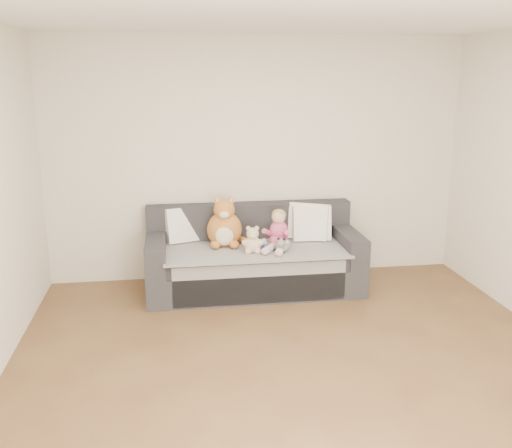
{
  "coord_description": "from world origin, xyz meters",
  "views": [
    {
      "loc": [
        -0.91,
        -3.55,
        2.21
      ],
      "look_at": [
        -0.1,
        1.87,
        0.75
      ],
      "focal_mm": 40.0,
      "sensor_mm": 36.0,
      "label": 1
    }
  ],
  "objects": [
    {
      "name": "toddler",
      "position": [
        0.12,
        1.91,
        0.64
      ],
      "size": [
        0.31,
        0.41,
        0.41
      ],
      "rotation": [
        0.0,
        0.0,
        -0.41
      ],
      "color": "#C44569",
      "rests_on": "sofa"
    },
    {
      "name": "cushion_left",
      "position": [
        -0.8,
        2.31,
        0.66
      ],
      "size": [
        0.44,
        0.3,
        0.38
      ],
      "rotation": [
        0.0,
        0.0,
        0.34
      ],
      "color": "white",
      "rests_on": "sofa"
    },
    {
      "name": "room_shell",
      "position": [
        0.0,
        0.42,
        1.3
      ],
      "size": [
        5.0,
        5.0,
        5.0
      ],
      "color": "brown",
      "rests_on": "ground"
    },
    {
      "name": "plush_cow",
      "position": [
        0.14,
        1.78,
        0.54
      ],
      "size": [
        0.14,
        0.21,
        0.17
      ],
      "rotation": [
        0.0,
        0.0,
        -0.29
      ],
      "color": "white",
      "rests_on": "sofa"
    },
    {
      "name": "sofa",
      "position": [
        -0.1,
        2.06,
        0.31
      ],
      "size": [
        2.2,
        0.94,
        0.85
      ],
      "color": "#252529",
      "rests_on": "ground"
    },
    {
      "name": "teddy_bear",
      "position": [
        -0.15,
        1.81,
        0.58
      ],
      "size": [
        0.22,
        0.16,
        0.28
      ],
      "rotation": [
        0.0,
        0.0,
        -0.09
      ],
      "color": "beige",
      "rests_on": "sofa"
    },
    {
      "name": "cushion_right_front",
      "position": [
        0.54,
        2.16,
        0.66
      ],
      "size": [
        0.41,
        0.2,
        0.38
      ],
      "rotation": [
        0.0,
        0.0,
        -0.06
      ],
      "color": "white",
      "rests_on": "sofa"
    },
    {
      "name": "sippy_cup",
      "position": [
        -0.02,
        1.83,
        0.53
      ],
      "size": [
        0.11,
        0.07,
        0.12
      ],
      "rotation": [
        0.0,
        0.0,
        0.11
      ],
      "color": "#3F3188",
      "rests_on": "sofa"
    },
    {
      "name": "cushion_right_back",
      "position": [
        0.52,
        2.21,
        0.67
      ],
      "size": [
        0.46,
        0.36,
        0.4
      ],
      "rotation": [
        0.0,
        0.0,
        -0.48
      ],
      "color": "white",
      "rests_on": "sofa"
    },
    {
      "name": "plush_cat",
      "position": [
        -0.4,
        2.1,
        0.67
      ],
      "size": [
        0.44,
        0.37,
        0.55
      ],
      "rotation": [
        0.0,
        0.0,
        -0.09
      ],
      "color": "#B57B28",
      "rests_on": "sofa"
    }
  ]
}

